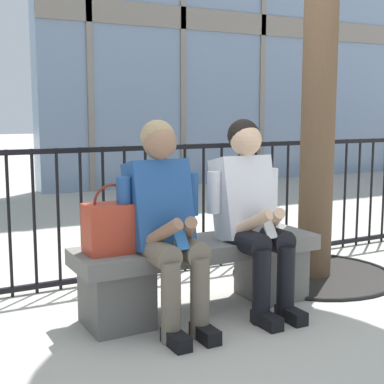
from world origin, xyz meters
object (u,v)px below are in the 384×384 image
(stone_bench, at_px, (199,269))
(seated_person_companion, at_px, (251,209))
(handbag_on_bench, at_px, (112,227))
(seated_person_with_phone, at_px, (165,217))

(stone_bench, xyz_separation_m, seated_person_companion, (0.30, -0.13, 0.38))
(stone_bench, relative_size, seated_person_companion, 1.32)
(seated_person_companion, bearing_deg, handbag_on_bench, 172.31)
(stone_bench, bearing_deg, handbag_on_bench, -179.01)
(stone_bench, distance_m, handbag_on_bench, 0.67)
(handbag_on_bench, bearing_deg, stone_bench, 0.99)
(stone_bench, bearing_deg, seated_person_with_phone, -156.73)
(stone_bench, relative_size, handbag_on_bench, 3.98)
(handbag_on_bench, bearing_deg, seated_person_companion, -7.69)
(stone_bench, bearing_deg, seated_person_companion, -23.27)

